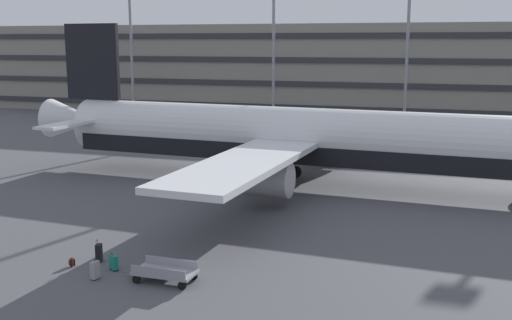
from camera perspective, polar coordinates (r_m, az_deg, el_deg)
ground_plane at (r=41.98m, az=11.80°, el=-2.96°), size 600.00×600.00×0.00m
terminal_structure at (r=85.74m, az=14.98°, el=7.96°), size 123.86×16.41×12.12m
airliner at (r=43.11m, az=4.35°, el=2.01°), size 42.83×34.65×11.24m
light_mast_far_left at (r=83.31m, az=-11.57°, el=13.58°), size 1.80×0.50×24.77m
light_mast_left at (r=75.93m, az=1.64°, el=12.40°), size 1.80×0.50×20.47m
suitcase_scuffed at (r=28.13m, az=-12.99°, el=-9.18°), size 0.51×0.43×0.77m
suitcase_laid_flat at (r=27.27m, az=-14.63°, el=-9.78°), size 0.27×0.42×0.88m
suitcase_red at (r=29.26m, az=-14.29°, el=-8.27°), size 0.32×0.41×1.05m
backpack_navy at (r=29.09m, az=-16.63°, el=-9.02°), size 0.38×0.39×0.46m
baggage_cart at (r=26.43m, az=-8.41°, el=-10.19°), size 3.31×1.36×0.82m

